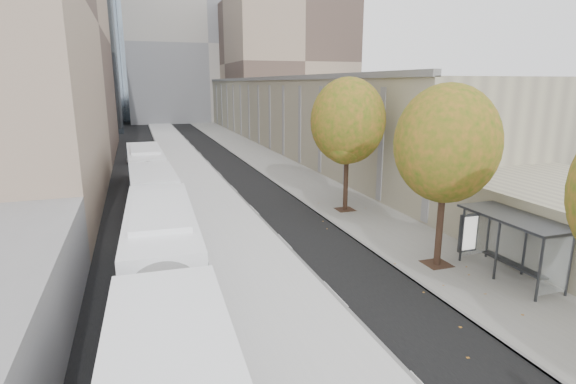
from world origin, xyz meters
name	(u,v)px	position (x,y,z in m)	size (l,w,h in m)	color
bus_platform	(195,177)	(-3.88, 35.00, 0.07)	(4.25, 150.00, 0.15)	silver
sidewalk	(286,171)	(4.12, 35.00, 0.04)	(4.75, 150.00, 0.08)	gray
building_tan	(297,107)	(15.50, 64.00, 4.00)	(18.00, 92.00, 8.00)	gray
building_far_block	(202,46)	(6.00, 96.00, 15.00)	(30.00, 18.00, 30.00)	gray
bus_shelter	(518,226)	(5.69, 10.96, 2.19)	(1.90, 4.40, 2.53)	#383A3F
tree_c	(447,144)	(3.60, 13.00, 5.25)	(4.20, 4.20, 7.28)	#2E2016
tree_d	(348,121)	(3.60, 22.00, 5.47)	(4.40, 4.40, 7.60)	#2E2016
bus_near	(165,286)	(-7.73, 11.24, 1.58)	(3.14, 17.46, 2.90)	white
bus_far	(148,176)	(-7.64, 29.31, 1.53)	(2.85, 16.83, 2.80)	white
distant_car	(140,154)	(-8.01, 45.23, 0.69)	(1.64, 4.06, 1.38)	silver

